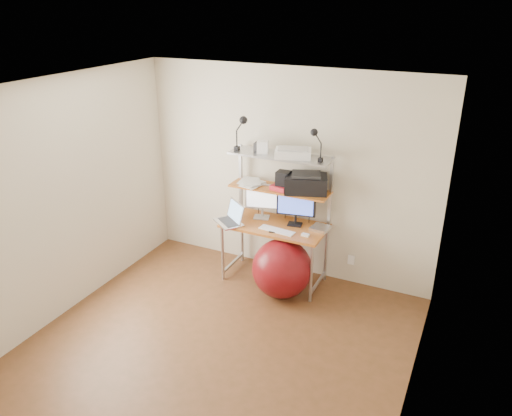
{
  "coord_description": "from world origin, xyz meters",
  "views": [
    {
      "loc": [
        2.06,
        -3.41,
        3.2
      ],
      "look_at": [
        -0.1,
        1.15,
        1.04
      ],
      "focal_mm": 35.0,
      "sensor_mm": 36.0,
      "label": 1
    }
  ],
  "objects_px": {
    "printer": "(306,183)",
    "exercise_ball": "(282,269)",
    "monitor_silver": "(262,199)",
    "monitor_black": "(296,206)",
    "laptop": "(232,218)"
  },
  "relations": [
    {
      "from": "printer",
      "to": "exercise_ball",
      "type": "bearing_deg",
      "value": -123.15
    },
    {
      "from": "monitor_black",
      "to": "printer",
      "type": "height_order",
      "value": "printer"
    },
    {
      "from": "monitor_silver",
      "to": "exercise_ball",
      "type": "distance_m",
      "value": 0.86
    },
    {
      "from": "exercise_ball",
      "to": "laptop",
      "type": "bearing_deg",
      "value": 171.33
    },
    {
      "from": "monitor_black",
      "to": "printer",
      "type": "bearing_deg",
      "value": 11.45
    },
    {
      "from": "laptop",
      "to": "exercise_ball",
      "type": "distance_m",
      "value": 0.83
    },
    {
      "from": "monitor_black",
      "to": "laptop",
      "type": "height_order",
      "value": "monitor_black"
    },
    {
      "from": "monitor_silver",
      "to": "printer",
      "type": "relative_size",
      "value": 0.82
    },
    {
      "from": "monitor_silver",
      "to": "monitor_black",
      "type": "relative_size",
      "value": 0.99
    },
    {
      "from": "monitor_silver",
      "to": "exercise_ball",
      "type": "xyz_separation_m",
      "value": [
        0.43,
        -0.39,
        -0.64
      ]
    },
    {
      "from": "monitor_black",
      "to": "monitor_silver",
      "type": "bearing_deg",
      "value": 167.48
    },
    {
      "from": "monitor_silver",
      "to": "exercise_ball",
      "type": "relative_size",
      "value": 0.66
    },
    {
      "from": "monitor_black",
      "to": "printer",
      "type": "relative_size",
      "value": 0.83
    },
    {
      "from": "monitor_silver",
      "to": "printer",
      "type": "bearing_deg",
      "value": -13.46
    },
    {
      "from": "monitor_silver",
      "to": "exercise_ball",
      "type": "bearing_deg",
      "value": -58.03
    }
  ]
}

